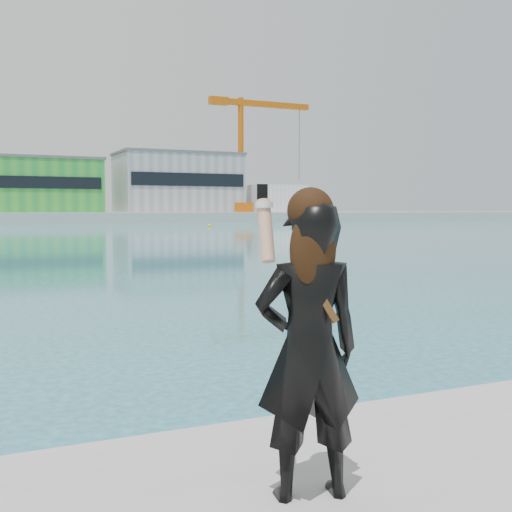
# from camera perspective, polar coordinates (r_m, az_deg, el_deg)

# --- Properties ---
(warehouse_green) EXTENTS (30.60, 16.36, 10.50)m
(warehouse_green) POSITION_cam_1_polar(r_m,az_deg,el_deg) (131.88, -20.40, 5.94)
(warehouse_green) COLOR #238E36
(warehouse_green) RESTS_ON far_quay
(warehouse_grey_right) EXTENTS (25.50, 15.35, 12.50)m
(warehouse_grey_right) POSITION_cam_1_polar(r_m,az_deg,el_deg) (138.05, -6.96, 6.49)
(warehouse_grey_right) COLOR gray
(warehouse_grey_right) RESTS_ON far_quay
(ancillary_shed) EXTENTS (12.00, 10.00, 6.00)m
(ancillary_shed) POSITION_cam_1_polar(r_m,az_deg,el_deg) (144.37, 1.68, 5.12)
(ancillary_shed) COLOR silver
(ancillary_shed) RESTS_ON far_quay
(dock_crane) EXTENTS (23.00, 4.00, 24.00)m
(dock_crane) POSITION_cam_1_polar(r_m,az_deg,el_deg) (137.58, -0.90, 9.37)
(dock_crane) COLOR #DF600D
(dock_crane) RESTS_ON far_quay
(flagpole_right) EXTENTS (1.28, 0.16, 8.00)m
(flagpole_right) POSITION_cam_1_polar(r_m,az_deg,el_deg) (126.79, -13.76, 5.84)
(flagpole_right) COLOR silver
(flagpole_right) RESTS_ON far_quay
(buoy_near) EXTENTS (0.50, 0.50, 0.50)m
(buoy_near) POSITION_cam_1_polar(r_m,az_deg,el_deg) (94.26, -4.19, 2.61)
(buoy_near) COLOR #F1EF0C
(buoy_near) RESTS_ON ground
(woman) EXTENTS (0.67, 0.51, 1.76)m
(woman) POSITION_cam_1_polar(r_m,az_deg,el_deg) (3.59, 4.68, -7.52)
(woman) COLOR black
(woman) RESTS_ON near_quay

